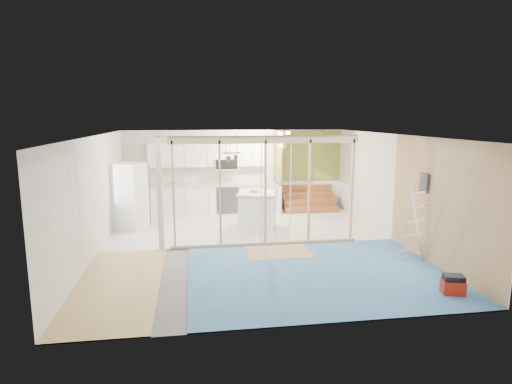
{
  "coord_description": "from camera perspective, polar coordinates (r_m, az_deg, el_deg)",
  "views": [
    {
      "loc": [
        -1.37,
        -9.63,
        3.01
      ],
      "look_at": [
        0.17,
        0.6,
        1.19
      ],
      "focal_mm": 30.0,
      "sensor_mm": 36.0,
      "label": 1
    }
  ],
  "objects": [
    {
      "name": "bowl",
      "position": [
        11.59,
        -0.27,
        0.17
      ],
      "size": [
        0.34,
        0.34,
        0.07
      ],
      "primitive_type": "imported",
      "rotation": [
        0.0,
        0.0,
        -0.34
      ],
      "color": "silver",
      "rests_on": "island"
    },
    {
      "name": "soap_bottle_a",
      "position": [
        13.53,
        -9.57,
        1.63
      ],
      "size": [
        0.14,
        0.14,
        0.29
      ],
      "primitive_type": "imported",
      "rotation": [
        0.0,
        0.0,
        -0.27
      ],
      "color": "#B3BBC8",
      "rests_on": "base_cabinets"
    },
    {
      "name": "island",
      "position": [
        11.61,
        0.16,
        -2.51
      ],
      "size": [
        1.25,
        1.25,
        1.0
      ],
      "rotation": [
        0.0,
        0.0,
        -0.26
      ],
      "color": "white",
      "rests_on": "room"
    },
    {
      "name": "green_partition",
      "position": [
        13.87,
        5.78,
        1.38
      ],
      "size": [
        2.25,
        1.51,
        2.6
      ],
      "color": "olive",
      "rests_on": "room"
    },
    {
      "name": "sheathing_panel",
      "position": [
        9.2,
        23.46,
        -1.55
      ],
      "size": [
        0.02,
        4.0,
        2.6
      ],
      "primitive_type": "cube",
      "color": "tan",
      "rests_on": "room"
    },
    {
      "name": "floor_overlays",
      "position": [
        10.24,
        -0.09,
        -7.03
      ],
      "size": [
        7.0,
        8.0,
        0.03
      ],
      "color": "silver",
      "rests_on": "room"
    },
    {
      "name": "room",
      "position": [
        9.87,
        -0.46,
        0.02
      ],
      "size": [
        7.01,
        8.01,
        2.61
      ],
      "color": "slate",
      "rests_on": "ground"
    },
    {
      "name": "electrical_panel",
      "position": [
        9.62,
        21.47,
        1.17
      ],
      "size": [
        0.04,
        0.3,
        0.4
      ],
      "primitive_type": "cube",
      "color": "#3C3D42",
      "rests_on": "room"
    },
    {
      "name": "pot_rack",
      "position": [
        11.61,
        -3.29,
        4.97
      ],
      "size": [
        0.52,
        0.52,
        0.72
      ],
      "color": "black",
      "rests_on": "room"
    },
    {
      "name": "ladder",
      "position": [
        9.54,
        19.89,
        -3.81
      ],
      "size": [
        0.87,
        0.07,
        1.62
      ],
      "rotation": [
        0.0,
        0.0,
        -0.1
      ],
      "color": "tan",
      "rests_on": "room"
    },
    {
      "name": "toolbox",
      "position": [
        8.21,
        24.79,
        -11.23
      ],
      "size": [
        0.43,
        0.37,
        0.35
      ],
      "rotation": [
        0.0,
        0.0,
        -0.28
      ],
      "color": "maroon",
      "rests_on": "room"
    },
    {
      "name": "upper_cabinets",
      "position": [
        13.51,
        -6.31,
        4.87
      ],
      "size": [
        3.6,
        0.41,
        0.85
      ],
      "color": "white",
      "rests_on": "room"
    },
    {
      "name": "stud_frame",
      "position": [
        9.8,
        -1.86,
        1.66
      ],
      "size": [
        4.66,
        0.14,
        2.6
      ],
      "color": "tan",
      "rests_on": "room"
    },
    {
      "name": "soap_bottle_b",
      "position": [
        13.6,
        -4.62,
        1.52
      ],
      "size": [
        0.1,
        0.1,
        0.17
      ],
      "primitive_type": "imported",
      "rotation": [
        0.0,
        0.0,
        -0.34
      ],
      "color": "silver",
      "rests_on": "base_cabinets"
    },
    {
      "name": "fridge",
      "position": [
        11.96,
        -16.54,
        -0.6
      ],
      "size": [
        1.03,
        0.99,
        1.79
      ],
      "rotation": [
        0.0,
        0.0,
        -0.39
      ],
      "color": "silver",
      "rests_on": "room"
    },
    {
      "name": "ceiling_light",
      "position": [
        12.94,
        3.84,
        7.89
      ],
      "size": [
        0.32,
        0.32,
        0.08
      ],
      "primitive_type": "cylinder",
      "color": "#FFEABF",
      "rests_on": "room"
    },
    {
      "name": "base_cabinets",
      "position": [
        13.24,
        -9.44,
        -1.22
      ],
      "size": [
        4.45,
        2.24,
        0.93
      ],
      "color": "white",
      "rests_on": "room"
    }
  ]
}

